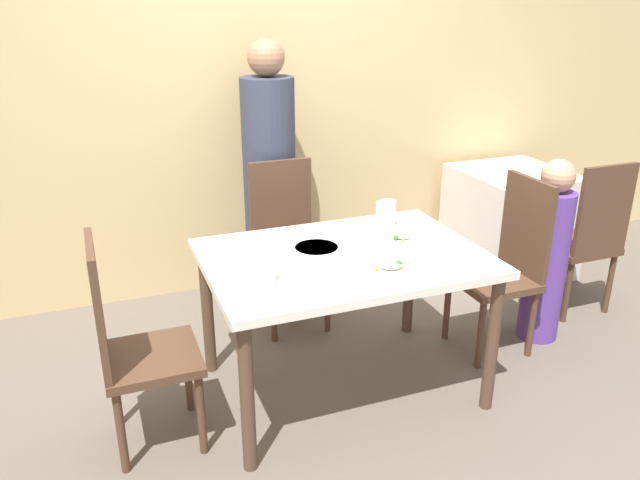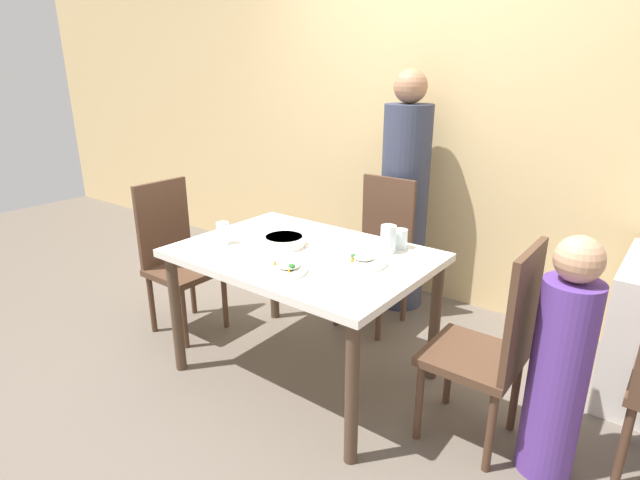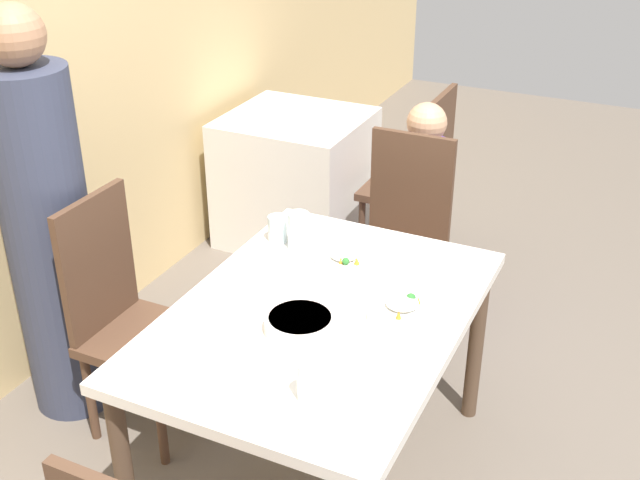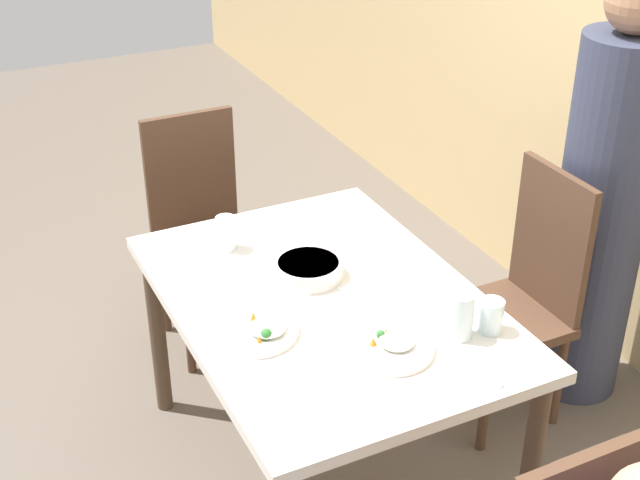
{
  "view_description": "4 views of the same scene",
  "coord_description": "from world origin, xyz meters",
  "px_view_note": "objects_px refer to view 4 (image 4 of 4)",
  "views": [
    {
      "loc": [
        -1.07,
        -2.48,
        1.86
      ],
      "look_at": [
        -0.13,
        -0.02,
        0.83
      ],
      "focal_mm": 35.0,
      "sensor_mm": 36.0,
      "label": 1
    },
    {
      "loc": [
        1.56,
        -1.89,
        1.64
      ],
      "look_at": [
        0.06,
        0.07,
        0.79
      ],
      "focal_mm": 28.0,
      "sensor_mm": 36.0,
      "label": 2
    },
    {
      "loc": [
        -2.02,
        -0.96,
        2.18
      ],
      "look_at": [
        0.06,
        0.03,
        0.96
      ],
      "focal_mm": 45.0,
      "sensor_mm": 36.0,
      "label": 3
    },
    {
      "loc": [
        2.11,
        -1.05,
        2.27
      ],
      "look_at": [
        -0.03,
        -0.0,
        0.93
      ],
      "focal_mm": 50.0,
      "sensor_mm": 36.0,
      "label": 4
    }
  ],
  "objects_px": {
    "plate_rice_adult": "(391,347)",
    "glass_water_tall": "(491,316)",
    "chair_adult_spot": "(521,294)",
    "person_adult": "(602,213)",
    "bowl_curry": "(308,269)"
  },
  "relations": [
    {
      "from": "plate_rice_adult",
      "to": "glass_water_tall",
      "type": "bearing_deg",
      "value": 82.48
    },
    {
      "from": "plate_rice_adult",
      "to": "glass_water_tall",
      "type": "height_order",
      "value": "glass_water_tall"
    },
    {
      "from": "plate_rice_adult",
      "to": "glass_water_tall",
      "type": "distance_m",
      "value": 0.32
    },
    {
      "from": "bowl_curry",
      "to": "plate_rice_adult",
      "type": "relative_size",
      "value": 0.9
    },
    {
      "from": "person_adult",
      "to": "bowl_curry",
      "type": "xyz_separation_m",
      "value": [
        -0.11,
        -1.13,
        -0.0
      ]
    },
    {
      "from": "bowl_curry",
      "to": "plate_rice_adult",
      "type": "height_order",
      "value": "bowl_curry"
    },
    {
      "from": "person_adult",
      "to": "chair_adult_spot",
      "type": "bearing_deg",
      "value": -90.0
    },
    {
      "from": "chair_adult_spot",
      "to": "bowl_curry",
      "type": "height_order",
      "value": "chair_adult_spot"
    },
    {
      "from": "person_adult",
      "to": "bowl_curry",
      "type": "bearing_deg",
      "value": -95.79
    },
    {
      "from": "chair_adult_spot",
      "to": "glass_water_tall",
      "type": "relative_size",
      "value": 9.4
    },
    {
      "from": "person_adult",
      "to": "glass_water_tall",
      "type": "bearing_deg",
      "value": -62.84
    },
    {
      "from": "person_adult",
      "to": "plate_rice_adult",
      "type": "height_order",
      "value": "person_adult"
    },
    {
      "from": "person_adult",
      "to": "plate_rice_adult",
      "type": "xyz_separation_m",
      "value": [
        0.36,
        -1.09,
        -0.02
      ]
    },
    {
      "from": "person_adult",
      "to": "bowl_curry",
      "type": "relative_size",
      "value": 7.24
    },
    {
      "from": "glass_water_tall",
      "to": "chair_adult_spot",
      "type": "bearing_deg",
      "value": 131.49
    }
  ]
}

